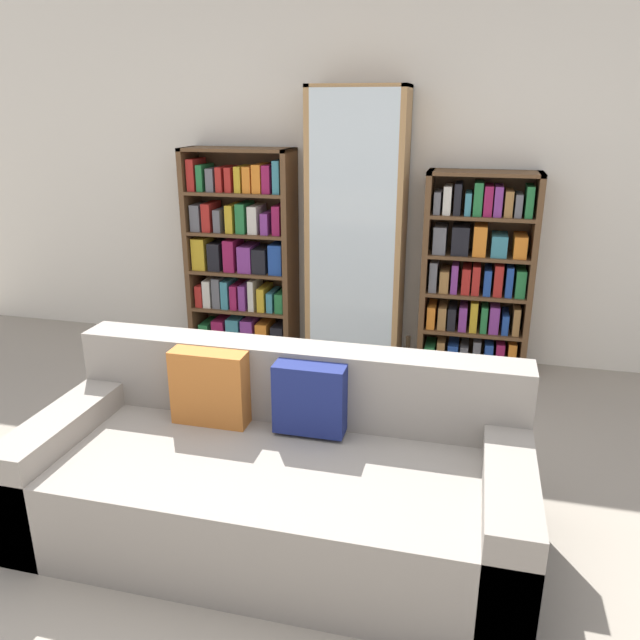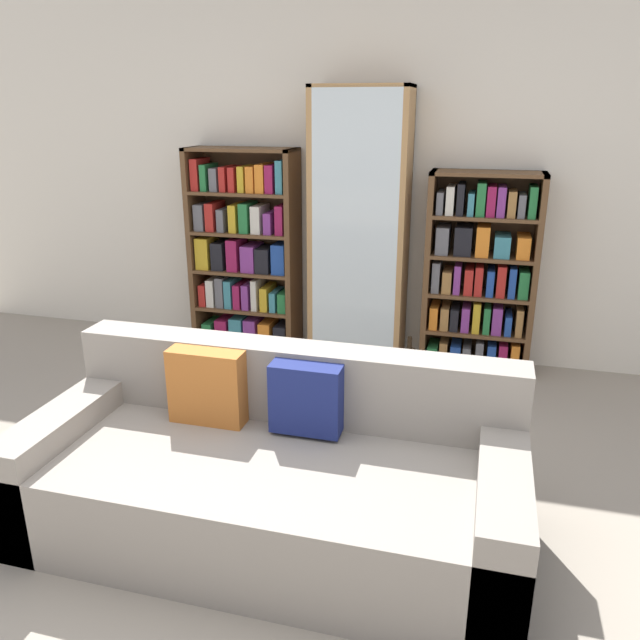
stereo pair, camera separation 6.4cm
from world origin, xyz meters
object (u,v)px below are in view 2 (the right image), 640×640
Objects in this scene: bookshelf_left at (245,255)px; wine_bottle at (408,370)px; bookshelf_right at (480,277)px; display_cabinet at (360,230)px; couch at (272,476)px.

bookshelf_left reaches higher than wine_bottle.
bookshelf_right is at bearing 54.11° from wine_bottle.
bookshelf_left is at bearing 179.02° from display_cabinet.
display_cabinet is at bearing -178.95° from bookshelf_right.
bookshelf_right is (0.87, 0.02, -0.29)m from display_cabinet.
bookshelf_left reaches higher than couch.
couch is 5.31× the size of wine_bottle.
bookshelf_left is 1.59m from wine_bottle.
couch is at bearing -104.26° from wine_bottle.
bookshelf_left is 1.09× the size of bookshelf_right.
bookshelf_left is 0.94m from display_cabinet.
wine_bottle is (1.37, -0.56, -0.58)m from bookshelf_left.
couch is 1.51× the size of bookshelf_right.
display_cabinet reaches higher than couch.
bookshelf_left is (-0.97, 2.15, 0.47)m from couch.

